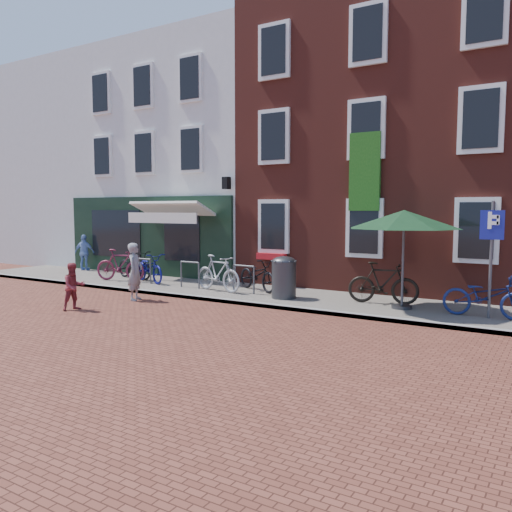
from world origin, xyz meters
The scene contains 18 objects.
ground centered at (0.00, 0.00, 0.00)m, with size 80.00×80.00×0.00m, color brown.
sidewalk centered at (1.00, 1.50, 0.05)m, with size 24.00×3.00×0.10m, color slate.
building_stucco centered at (-5.00, 7.00, 4.50)m, with size 8.00×8.00×9.00m, color silver.
building_brick_mid centered at (2.00, 7.00, 5.00)m, with size 6.00×8.00×10.00m, color maroon.
filler_left centered at (-12.50, 7.00, 4.50)m, with size 7.00×8.00×9.00m, color silver.
litter_bin centered at (1.90, 1.08, 0.74)m, with size 0.67×0.67×1.23m.
parking_sign centered at (7.08, 1.19, 1.81)m, with size 0.50×0.07×2.63m.
parasol centered at (5.09, 1.30, 2.38)m, with size 2.74×2.74×2.53m.
woman centered at (-1.76, -0.89, 0.80)m, with size 0.59×0.38×1.61m, color gray.
boy centered at (-2.07, -2.73, 0.60)m, with size 0.58×0.45×1.20m, color maroon.
cafe_person centered at (-8.00, 2.60, 0.81)m, with size 0.84×0.35×1.43m, color #7D9DD7.
bicycle_0 centered at (-4.51, 1.84, 0.59)m, with size 0.65×1.86×0.98m, color black.
bicycle_1 centered at (-4.50, 1.16, 0.64)m, with size 0.51×1.80×1.08m, color maroon.
bicycle_2 centered at (-3.40, 1.42, 0.59)m, with size 0.65×1.86×0.98m, color #0C0D61.
bicycle_3 centered at (-0.35, 1.09, 0.64)m, with size 0.51×1.80×1.08m, color #9B9B9E.
bicycle_4 centered at (0.60, 1.80, 0.59)m, with size 0.65×1.86×0.98m, color black.
bicycle_5 centered at (4.49, 1.68, 0.64)m, with size 0.51×1.80×1.08m, color black.
bicycle_6 centered at (7.00, 1.21, 0.59)m, with size 0.65×1.86×0.98m, color navy.
Camera 1 is at (8.61, -11.31, 2.56)m, focal length 36.23 mm.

